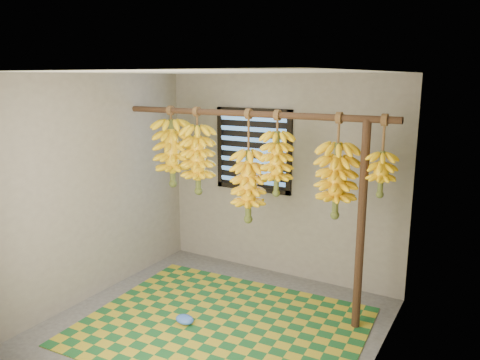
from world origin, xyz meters
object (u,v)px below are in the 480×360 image
Objects in this scene: plastic_bag at (185,319)px; banana_bunch_b at (172,153)px; woven_mat at (222,326)px; banana_bunch_a at (198,159)px; banana_bunch_f at (381,174)px; support_post at (361,228)px; banana_bunch_d at (277,163)px; banana_bunch_c at (248,186)px; banana_bunch_e at (336,180)px.

banana_bunch_b is at bearing 132.18° from plastic_bag.
woven_mat is 13.01× the size of plastic_bag.
banana_bunch_a and banana_bunch_f have the same top height.
banana_bunch_b is 1.23× the size of banana_bunch_f.
banana_bunch_f reaches higher than plastic_bag.
banana_bunch_d is at bearing 180.00° from support_post.
banana_bunch_c is (-1.19, 0.00, 0.26)m from support_post.
banana_bunch_b is at bearing -180.00° from banana_bunch_d.
banana_bunch_d is (0.32, 0.00, 0.27)m from banana_bunch_c.
banana_bunch_c and banana_bunch_f have the same top height.
banana_bunch_e is (0.87, 0.64, 1.42)m from woven_mat.
banana_bunch_e is (1.91, 0.00, -0.11)m from banana_bunch_b.
woven_mat is 2.08m from banana_bunch_f.
woven_mat is 0.37m from plastic_bag.
woven_mat is 2.77× the size of banana_bunch_a.
plastic_bag is 0.17× the size of banana_bunch_c.
woven_mat is 1.41m from banana_bunch_c.
plastic_bag is at bearing -108.97° from banana_bunch_c.
banana_bunch_a and banana_bunch_d have the same top height.
plastic_bag is at bearing -65.39° from banana_bunch_a.
banana_bunch_a and banana_bunch_c have the same top height.
banana_bunch_b is 0.91× the size of banana_bunch_e.
banana_bunch_f is at bearing 0.00° from banana_bunch_c.
support_post is 1.01m from banana_bunch_d.
banana_bunch_c and banana_bunch_d have the same top height.
plastic_bag is 1.82m from banana_bunch_b.
support_post is at bearing 0.00° from banana_bunch_a.
plastic_bag is 1.67m from banana_bunch_a.
support_post is 2.23m from banana_bunch_b.
banana_bunch_f is at bearing 26.77° from woven_mat.
banana_bunch_b is at bearing -180.00° from support_post.
banana_bunch_b and banana_bunch_c have the same top height.
banana_bunch_f is at bearing 0.00° from banana_bunch_d.
banana_bunch_f is (1.34, 0.00, 0.27)m from banana_bunch_c.
banana_bunch_a is 0.96× the size of banana_bunch_e.
banana_bunch_d reaches higher than plastic_bag.
banana_bunch_e and banana_bunch_f have the same top height.
banana_bunch_a is at bearing 114.61° from plastic_bag.
woven_mat is 1.67m from banana_bunch_d.
banana_bunch_c is (-0.07, 0.64, 1.25)m from woven_mat.
support_post is at bearing -0.00° from banana_bunch_d.
banana_bunch_e is at bearing 180.00° from support_post.
banana_bunch_a reaches higher than plastic_bag.
banana_bunch_e is at bearing 0.00° from banana_bunch_b.
support_post is 2.13× the size of banana_bunch_a.
support_post is 2.73× the size of banana_bunch_f.
banana_bunch_c is at bearing -180.00° from banana_bunch_f.
banana_bunch_c is 1.60× the size of banana_bunch_f.
banana_bunch_b reaches higher than support_post.
woven_mat is at bearing -84.01° from banana_bunch_c.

